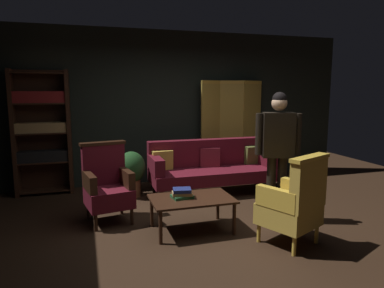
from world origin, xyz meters
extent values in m
plane|color=black|center=(0.00, 0.00, 0.00)|extent=(10.00, 10.00, 0.00)
cube|color=black|center=(0.00, 2.45, 1.40)|extent=(7.20, 0.10, 2.80)
cube|color=#B29338|center=(0.81, 2.24, 0.95)|extent=(0.44, 0.20, 1.90)
cube|color=gold|center=(0.81, 2.24, 1.87)|extent=(0.44, 0.21, 0.06)
cube|color=#B29338|center=(1.24, 2.25, 0.95)|extent=(0.44, 0.18, 1.90)
cube|color=gold|center=(1.24, 2.25, 1.87)|extent=(0.45, 0.19, 0.06)
cube|color=#B29338|center=(1.68, 2.25, 0.95)|extent=(0.44, 0.18, 1.90)
cube|color=gold|center=(1.68, 2.25, 1.87)|extent=(0.45, 0.19, 0.06)
cube|color=black|center=(-2.57, 2.18, 1.02)|extent=(0.06, 0.32, 2.05)
cube|color=black|center=(-1.73, 2.18, 1.02)|extent=(0.06, 0.32, 2.05)
cube|color=black|center=(-2.15, 2.33, 1.02)|extent=(0.90, 0.02, 2.05)
cube|color=black|center=(-2.15, 2.18, 0.06)|extent=(0.86, 0.30, 0.02)
cube|color=black|center=(-2.15, 2.18, 0.54)|extent=(0.86, 0.30, 0.02)
cube|color=black|center=(-2.15, 2.16, 0.64)|extent=(0.78, 0.22, 0.18)
cube|color=black|center=(-2.15, 2.18, 1.02)|extent=(0.86, 0.30, 0.02)
cube|color=#9E7A47|center=(-2.15, 2.16, 1.12)|extent=(0.78, 0.22, 0.16)
cube|color=black|center=(-2.15, 2.18, 1.51)|extent=(0.86, 0.30, 0.02)
cube|color=maroon|center=(-2.15, 2.16, 1.61)|extent=(0.78, 0.22, 0.19)
cube|color=black|center=(-2.15, 2.18, 1.99)|extent=(0.86, 0.30, 0.02)
cylinder|color=black|center=(-0.40, 1.05, 0.11)|extent=(0.07, 0.07, 0.22)
cylinder|color=black|center=(1.50, 1.05, 0.11)|extent=(0.07, 0.07, 0.22)
cylinder|color=black|center=(-0.40, 1.65, 0.11)|extent=(0.07, 0.07, 0.22)
cylinder|color=black|center=(1.50, 1.65, 0.11)|extent=(0.07, 0.07, 0.22)
cube|color=#4C0F19|center=(0.55, 1.35, 0.32)|extent=(2.10, 0.76, 0.20)
cube|color=#4C0F19|center=(0.55, 1.66, 0.65)|extent=(2.10, 0.18, 0.46)
cube|color=#4C0F19|center=(-0.43, 1.35, 0.55)|extent=(0.16, 0.68, 0.26)
cube|color=#4C0F19|center=(1.53, 1.35, 0.55)|extent=(0.16, 0.68, 0.26)
cube|color=#B79338|center=(-0.28, 1.55, 0.57)|extent=(0.35, 0.16, 0.34)
cube|color=maroon|center=(0.55, 1.55, 0.57)|extent=(0.36, 0.20, 0.35)
cube|color=#4C5123|center=(1.38, 1.55, 0.57)|extent=(0.36, 0.20, 0.35)
cylinder|color=black|center=(-0.71, -0.31, 0.20)|extent=(0.04, 0.04, 0.39)
cylinder|color=black|center=(0.19, -0.31, 0.20)|extent=(0.04, 0.04, 0.39)
cylinder|color=black|center=(-0.71, 0.23, 0.20)|extent=(0.04, 0.04, 0.39)
cylinder|color=black|center=(0.19, 0.23, 0.20)|extent=(0.04, 0.04, 0.39)
cube|color=black|center=(-0.26, -0.04, 0.41)|extent=(1.00, 0.64, 0.03)
cylinder|color=gold|center=(0.80, -0.39, 0.11)|extent=(0.04, 0.04, 0.22)
cylinder|color=gold|center=(0.38, -0.58, 0.11)|extent=(0.04, 0.04, 0.22)
cylinder|color=gold|center=(0.99, -0.81, 0.11)|extent=(0.04, 0.04, 0.22)
cylinder|color=gold|center=(0.57, -1.00, 0.11)|extent=(0.04, 0.04, 0.22)
cube|color=#B79338|center=(0.68, -0.69, 0.34)|extent=(0.74, 0.74, 0.24)
cube|color=#B79338|center=(0.78, -0.90, 0.73)|extent=(0.56, 0.34, 0.54)
cube|color=gold|center=(0.78, -0.90, 1.02)|extent=(0.60, 0.37, 0.04)
cube|color=gold|center=(0.90, -0.59, 0.57)|extent=(0.29, 0.49, 0.22)
cube|color=gold|center=(0.47, -0.79, 0.57)|extent=(0.29, 0.49, 0.22)
cylinder|color=black|center=(-1.40, 0.28, 0.11)|extent=(0.04, 0.04, 0.22)
cylinder|color=black|center=(-0.95, 0.37, 0.11)|extent=(0.04, 0.04, 0.22)
cylinder|color=black|center=(-1.48, 0.73, 0.11)|extent=(0.04, 0.04, 0.22)
cylinder|color=black|center=(-1.03, 0.82, 0.11)|extent=(0.04, 0.04, 0.22)
cube|color=#4C0F19|center=(-1.22, 0.55, 0.34)|extent=(0.65, 0.65, 0.24)
cube|color=#4C0F19|center=(-1.26, 0.78, 0.73)|extent=(0.57, 0.22, 0.54)
cube|color=black|center=(-1.26, 0.78, 1.02)|extent=(0.61, 0.24, 0.04)
cube|color=black|center=(-1.45, 0.51, 0.57)|extent=(0.18, 0.51, 0.22)
cube|color=black|center=(-0.98, 0.60, 0.57)|extent=(0.18, 0.51, 0.22)
cylinder|color=black|center=(0.98, -0.05, 0.43)|extent=(0.12, 0.12, 0.86)
cylinder|color=black|center=(0.85, 0.00, 0.43)|extent=(0.12, 0.12, 0.86)
cube|color=maroon|center=(0.92, -0.02, 0.90)|extent=(0.35, 0.26, 0.09)
cube|color=black|center=(0.92, -0.02, 1.15)|extent=(0.45, 0.33, 0.58)
cube|color=white|center=(0.95, 0.08, 1.18)|extent=(0.14, 0.06, 0.41)
cube|color=maroon|center=(0.95, 0.08, 1.41)|extent=(0.09, 0.05, 0.04)
cylinder|color=black|center=(1.15, -0.11, 1.16)|extent=(0.09, 0.09, 0.54)
cylinder|color=black|center=(0.68, 0.06, 1.16)|extent=(0.09, 0.09, 0.54)
sphere|color=tan|center=(0.92, -0.02, 1.56)|extent=(0.20, 0.20, 0.20)
sphere|color=black|center=(0.92, -0.02, 1.61)|extent=(0.18, 0.18, 0.18)
cylinder|color=brown|center=(-0.78, 1.59, 0.14)|extent=(0.28, 0.28, 0.28)
ellipsoid|color=#193D19|center=(-0.78, 1.59, 0.48)|extent=(0.45, 0.45, 0.52)
cube|color=#1E4C28|center=(-0.37, -0.01, 0.44)|extent=(0.27, 0.22, 0.03)
cube|color=#9E7A47|center=(-0.37, -0.01, 0.47)|extent=(0.26, 0.20, 0.04)
cube|color=navy|center=(-0.37, -0.01, 0.52)|extent=(0.25, 0.22, 0.04)
camera|label=1|loc=(-1.47, -4.00, 1.73)|focal=32.78mm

